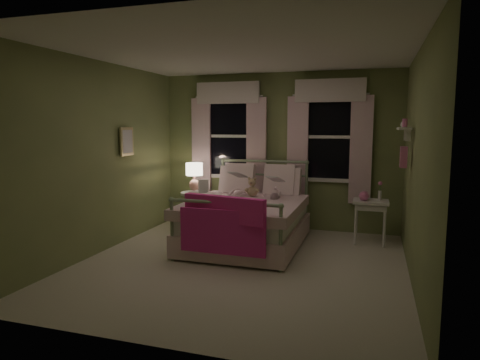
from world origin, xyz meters
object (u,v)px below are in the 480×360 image
(child_left, at_px, (238,175))
(nightstand_left, at_px, (195,206))
(table_lamp, at_px, (194,174))
(teddy_bear, at_px, (252,189))
(nightstand_right, at_px, (371,207))
(bed, at_px, (247,219))
(child_right, at_px, (273,182))

(child_left, bearing_deg, nightstand_left, -15.90)
(nightstand_left, xyz_separation_m, table_lamp, (0.00, -0.00, 0.54))
(teddy_bear, height_order, nightstand_left, teddy_bear)
(teddy_bear, distance_m, nightstand_right, 1.76)
(nightstand_left, bearing_deg, table_lamp, -90.00)
(nightstand_left, bearing_deg, child_left, -6.75)
(child_left, relative_size, nightstand_left, 1.24)
(bed, bearing_deg, teddy_bear, 90.00)
(bed, relative_size, teddy_bear, 6.89)
(bed, height_order, nightstand_left, bed)
(teddy_bear, bearing_deg, nightstand_right, 10.89)
(bed, xyz_separation_m, nightstand_left, (-1.05, 0.51, 0.03))
(child_right, distance_m, nightstand_left, 1.41)
(child_left, xyz_separation_m, teddy_bear, (0.28, -0.16, -0.18))
(nightstand_left, bearing_deg, teddy_bear, -13.36)
(nightstand_left, distance_m, nightstand_right, 2.76)
(bed, distance_m, table_lamp, 1.30)
(bed, relative_size, child_left, 2.52)
(child_left, relative_size, teddy_bear, 2.73)
(bed, distance_m, teddy_bear, 0.49)
(bed, distance_m, nightstand_left, 1.17)
(child_left, xyz_separation_m, nightstand_left, (-0.77, 0.09, -0.55))
(bed, height_order, teddy_bear, bed)
(child_right, relative_size, nightstand_right, 1.00)
(teddy_bear, height_order, table_lamp, table_lamp)
(teddy_bear, bearing_deg, table_lamp, 166.64)
(bed, relative_size, child_right, 3.17)
(bed, height_order, child_left, child_left)
(child_right, height_order, nightstand_right, child_right)
(child_right, distance_m, table_lamp, 1.34)
(bed, height_order, table_lamp, bed)
(child_right, relative_size, teddy_bear, 2.17)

